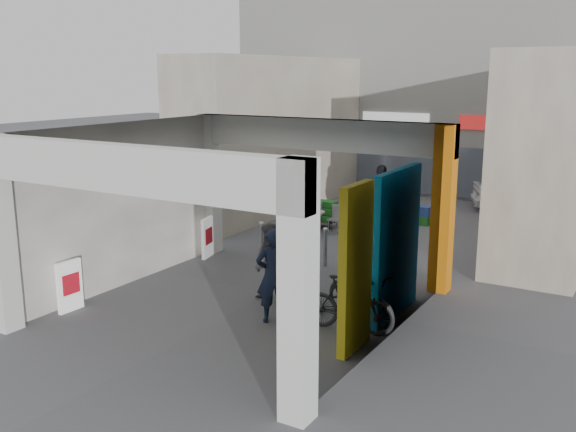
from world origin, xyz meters
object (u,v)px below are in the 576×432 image
Objects in this scene: produce_stand at (319,216)px; bicycle_front at (361,297)px; man_with_dog at (274,275)px; man_crates at (381,197)px; cafe_set at (315,223)px; man_elderly at (366,236)px; border_collie at (285,300)px; man_back_turned at (271,264)px; white_van at (532,192)px; bicycle_rear at (349,304)px.

bicycle_front is at bearing -56.66° from produce_stand.
man_with_dog is 7.85m from man_crates.
man_crates reaches higher than bicycle_front.
man_elderly reaches higher than cafe_set.
produce_stand is at bearing 124.33° from man_elderly.
man_crates is (-1.14, 7.77, 0.06)m from man_with_dog.
man_with_dog is 0.94× the size of man_crates.
border_collie is 0.38× the size of man_back_turned.
man_with_dog is at bearing -103.00° from border_collie.
white_van is (4.80, 6.21, 0.36)m from cafe_set.
man_back_turned is at bearing -94.22° from man_with_dog.
bicycle_front is at bearing -5.87° from bicycle_rear.
white_van is at bearing 52.30° from cafe_set.
man_with_dog is at bearing -100.77° from man_elderly.
border_collie is at bearing 126.40° from bicycle_front.
border_collie is at bearing -67.79° from produce_stand.
bicycle_rear is (1.14, -3.27, -0.38)m from man_elderly.
produce_stand is 0.73× the size of man_back_turned.
border_collie is 3.10m from man_elderly.
man_with_dog is 1.02m from man_back_turned.
man_crates is at bearing 101.51° from man_elderly.
white_van is at bearing 56.95° from border_collie.
man_crates is at bearing 120.87° from white_van.
man_crates is at bearing -120.65° from man_with_dog.
man_elderly is 1.06× the size of bicycle_rear.
cafe_set is 1.15× the size of produce_stand.
produce_stand is at bearing 109.07° from cafe_set.
bicycle_front is at bearing 131.37° from man_crates.
man_with_dog is 0.47× the size of white_van.
man_elderly is (2.83, -2.80, 0.60)m from cafe_set.
cafe_set is at bearing 27.27° from bicycle_rear.
bicycle_front is (1.39, 0.80, -0.40)m from man_with_dog.
man_crates is (-0.56, 6.93, 0.14)m from man_back_turned.
man_elderly reaches higher than white_van.
man_crates reaches higher than white_van.
man_back_turned reaches higher than bicycle_rear.
border_collie is at bearing 74.20° from bicycle_rear.
white_van is (5.05, 5.48, 0.34)m from produce_stand.
man_with_dog is (2.83, -7.08, 0.59)m from produce_stand.
border_collie is at bearing -21.29° from man_back_turned.
bicycle_rear reaches higher than cafe_set.
bicycle_rear is (1.48, -0.26, 0.27)m from border_collie.
man_with_dog reaches higher than border_collie.
man_back_turned is (-0.50, 0.30, 0.56)m from border_collie.
cafe_set is at bearing 65.97° from man_crates.
man_crates is 5.86m from white_van.
white_van is (3.36, 4.79, -0.30)m from man_crates.
border_collie is at bearing -119.83° from man_with_dog.
bicycle_rear is 0.45× the size of white_van.
man_back_turned is 0.42× the size of white_van.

